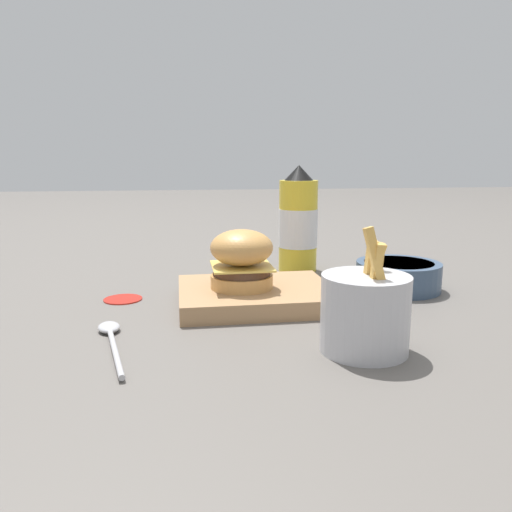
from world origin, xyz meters
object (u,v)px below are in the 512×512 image
object	(u,v)px
serving_board	(256,295)
ketchup_bottle	(298,223)
spoon	(111,335)
fries_basket	(365,312)
burger	(242,259)
side_bowl	(398,275)

from	to	relation	value
serving_board	ketchup_bottle	xyz separation A→B (m)	(0.12, 0.23, 0.08)
ketchup_bottle	spoon	distance (m)	0.50
serving_board	fries_basket	bearing A→B (deg)	-65.94
serving_board	burger	world-z (taller)	burger
serving_board	fries_basket	distance (m)	0.24
serving_board	side_bowl	xyz separation A→B (m)	(0.26, 0.05, 0.01)
burger	side_bowl	distance (m)	0.29
serving_board	ketchup_bottle	distance (m)	0.27
side_bowl	burger	bearing A→B (deg)	-170.28
ketchup_bottle	side_bowl	size ratio (longest dim) A/B	1.47
burger	ketchup_bottle	distance (m)	0.27
serving_board	ketchup_bottle	size ratio (longest dim) A/B	1.12
side_bowl	spoon	distance (m)	0.51
fries_basket	spoon	xyz separation A→B (m)	(-0.31, 0.09, -0.04)
ketchup_bottle	side_bowl	distance (m)	0.24
burger	serving_board	bearing A→B (deg)	4.44
serving_board	ketchup_bottle	bearing A→B (deg)	61.49
fries_basket	serving_board	bearing A→B (deg)	114.06
fries_basket	spoon	bearing A→B (deg)	164.35
ketchup_bottle	fries_basket	world-z (taller)	ketchup_bottle
serving_board	ketchup_bottle	world-z (taller)	ketchup_bottle
fries_basket	ketchup_bottle	bearing A→B (deg)	86.83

